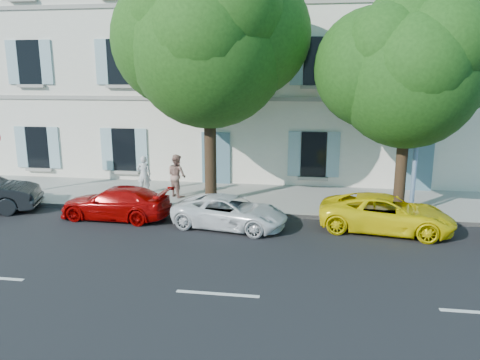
% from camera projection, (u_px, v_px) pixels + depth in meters
% --- Properties ---
extents(ground, '(90.00, 90.00, 0.00)m').
position_uv_depth(ground, '(242.00, 237.00, 14.91)').
color(ground, black).
extents(sidewalk, '(36.00, 4.50, 0.15)m').
position_uv_depth(sidewalk, '(258.00, 199.00, 19.18)').
color(sidewalk, '#A09E96').
rests_on(sidewalk, ground).
extents(kerb, '(36.00, 0.16, 0.16)m').
position_uv_depth(kerb, '(251.00, 214.00, 17.09)').
color(kerb, '#9E998E').
rests_on(kerb, ground).
extents(building, '(28.00, 7.00, 12.00)m').
position_uv_depth(building, '(272.00, 55.00, 23.40)').
color(building, white).
rests_on(building, ground).
extents(car_red_coupe, '(4.06, 1.84, 1.15)m').
position_uv_depth(car_red_coupe, '(116.00, 203.00, 16.72)').
color(car_red_coupe, '#A10504').
rests_on(car_red_coupe, ground).
extents(car_white_coupe, '(4.12, 2.43, 1.07)m').
position_uv_depth(car_white_coupe, '(230.00, 212.00, 15.74)').
color(car_white_coupe, white).
rests_on(car_white_coupe, ground).
extents(car_yellow_supercar, '(4.56, 2.60, 1.20)m').
position_uv_depth(car_yellow_supercar, '(386.00, 213.00, 15.37)').
color(car_yellow_supercar, yellow).
rests_on(car_yellow_supercar, ground).
extents(tree_left, '(5.83, 5.83, 9.04)m').
position_uv_depth(tree_left, '(209.00, 49.00, 17.04)').
color(tree_left, '#3A2819').
rests_on(tree_left, sidewalk).
extents(tree_right, '(4.89, 4.89, 7.54)m').
position_uv_depth(tree_right, '(408.00, 77.00, 15.80)').
color(tree_right, '#3A2819').
rests_on(tree_right, sidewalk).
extents(street_lamp, '(0.28, 1.71, 8.02)m').
position_uv_depth(street_lamp, '(423.00, 86.00, 15.67)').
color(street_lamp, '#7293BF').
rests_on(street_lamp, sidewalk).
extents(pedestrian_a, '(0.66, 0.53, 1.59)m').
position_uv_depth(pedestrian_a, '(144.00, 174.00, 19.65)').
color(pedestrian_a, silver).
rests_on(pedestrian_a, sidewalk).
extents(pedestrian_b, '(1.08, 1.05, 1.75)m').
position_uv_depth(pedestrian_b, '(177.00, 175.00, 19.09)').
color(pedestrian_b, '#A87B6C').
rests_on(pedestrian_b, sidewalk).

